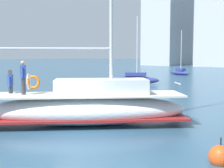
% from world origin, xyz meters
% --- Properties ---
extents(ground_plane, '(400.00, 400.00, 0.00)m').
position_xyz_m(ground_plane, '(0.00, 0.00, 0.00)').
color(ground_plane, '#2D516B').
extents(main_sailboat, '(8.67, 8.29, 14.04)m').
position_xyz_m(main_sailboat, '(-0.81, 1.76, 0.92)').
color(main_sailboat, silver).
rests_on(main_sailboat, ground).
extents(moored_sloop_far, '(5.71, 3.97, 7.56)m').
position_xyz_m(moored_sloop_far, '(-10.38, 19.77, 0.59)').
color(moored_sloop_far, navy).
rests_on(moored_sloop_far, ground).
extents(moored_catamaran, '(4.35, 2.46, 7.26)m').
position_xyz_m(moored_catamaran, '(-13.52, 37.94, 0.51)').
color(moored_catamaran, navy).
rests_on(moored_catamaran, ground).
extents(mooring_buoy, '(0.72, 0.72, 0.96)m').
position_xyz_m(mooring_buoy, '(5.97, 0.37, 0.22)').
color(mooring_buoy, '#EA4C19').
rests_on(mooring_buoy, ground).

